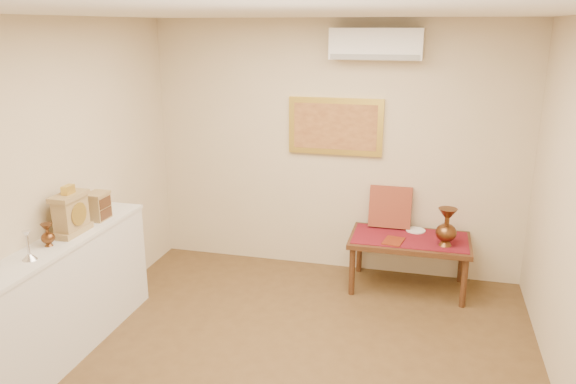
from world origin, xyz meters
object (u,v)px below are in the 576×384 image
(brass_urn_tall, at_px, (447,223))
(mantel_clock, at_px, (71,213))
(wooden_chest, at_px, (98,206))
(display_ledge, at_px, (66,296))
(low_table, at_px, (409,244))

(brass_urn_tall, relative_size, mantel_clock, 1.12)
(mantel_clock, xyz_separation_m, wooden_chest, (0.01, 0.37, -0.05))
(display_ledge, relative_size, wooden_chest, 8.28)
(display_ledge, bearing_deg, low_table, 35.10)
(display_ledge, xyz_separation_m, mantel_clock, (0.01, 0.17, 0.66))
(brass_urn_tall, height_order, wooden_chest, wooden_chest)
(display_ledge, distance_m, wooden_chest, 0.81)
(brass_urn_tall, height_order, mantel_clock, mantel_clock)
(display_ledge, bearing_deg, mantel_clock, 87.38)
(display_ledge, height_order, low_table, display_ledge)
(brass_urn_tall, relative_size, low_table, 0.38)
(display_ledge, bearing_deg, wooden_chest, 88.10)
(mantel_clock, bearing_deg, wooden_chest, 88.44)
(low_table, bearing_deg, wooden_chest, -153.17)
(mantel_clock, bearing_deg, display_ledge, -92.62)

